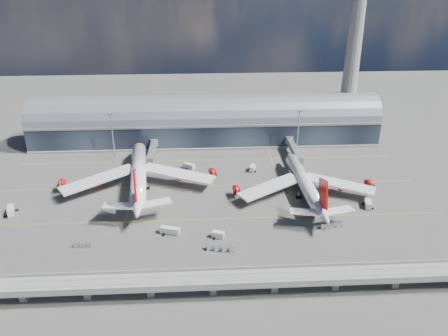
{
  "coord_description": "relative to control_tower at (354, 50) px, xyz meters",
  "views": [
    {
      "loc": [
        -2.49,
        -165.35,
        97.7
      ],
      "look_at": [
        7.09,
        10.0,
        14.0
      ],
      "focal_mm": 35.0,
      "sensor_mm": 36.0,
      "label": 1
    }
  ],
  "objects": [
    {
      "name": "service_truck_2",
      "position": [
        -100.85,
        -102.83,
        -50.18
      ],
      "size": [
        8.05,
        4.16,
        2.8
      ],
      "rotation": [
        0.0,
        0.0,
        1.31
      ],
      "color": "silver",
      "rests_on": "ground"
    },
    {
      "name": "airliner_left",
      "position": [
        -117.56,
        -63.44,
        -44.81
      ],
      "size": [
        74.61,
        78.45,
        23.89
      ],
      "rotation": [
        0.0,
        0.0,
        0.11
      ],
      "color": "white",
      "rests_on": "ground"
    },
    {
      "name": "floodlight_mast_right",
      "position": [
        -35.0,
        -28.0,
        -38.0
      ],
      "size": [
        3.0,
        0.7,
        25.7
      ],
      "color": "gray",
      "rests_on": "ground"
    },
    {
      "name": "cargo_train_2",
      "position": [
        -35.69,
        -101.72,
        -50.74
      ],
      "size": [
        10.38,
        4.63,
        1.73
      ],
      "rotation": [
        0.0,
        0.0,
        1.27
      ],
      "color": "gray",
      "rests_on": "ground"
    },
    {
      "name": "service_truck_0",
      "position": [
        -169.3,
        -84.32,
        -50.06
      ],
      "size": [
        4.72,
        7.75,
        3.05
      ],
      "rotation": [
        0.0,
        0.0,
        0.34
      ],
      "color": "silver",
      "rests_on": "ground"
    },
    {
      "name": "guideway",
      "position": [
        -85.0,
        -138.0,
        -46.34
      ],
      "size": [
        220.0,
        8.5,
        7.2
      ],
      "color": "gray",
      "rests_on": "ground"
    },
    {
      "name": "floodlight_mast_left",
      "position": [
        -135.0,
        -28.0,
        -38.0
      ],
      "size": [
        3.0,
        0.7,
        25.7
      ],
      "color": "gray",
      "rests_on": "ground"
    },
    {
      "name": "service_truck_4",
      "position": [
        -61.87,
        -47.88,
        -50.19
      ],
      "size": [
        3.58,
        5.39,
        2.87
      ],
      "rotation": [
        0.0,
        0.0,
        -0.29
      ],
      "color": "silver",
      "rests_on": "ground"
    },
    {
      "name": "service_truck_5",
      "position": [
        -94.34,
        -43.67,
        -50.14
      ],
      "size": [
        6.21,
        5.58,
        2.93
      ],
      "rotation": [
        0.0,
        0.0,
        0.9
      ],
      "color": "silver",
      "rests_on": "ground"
    },
    {
      "name": "jet_bridge_right",
      "position": [
        -37.67,
        -31.82,
        -46.46
      ],
      "size": [
        4.4,
        32.0,
        7.25
      ],
      "color": "gray",
      "rests_on": "ground"
    },
    {
      "name": "service_truck_3",
      "position": [
        -15.58,
        -86.79,
        -50.07
      ],
      "size": [
        3.81,
        6.72,
        3.06
      ],
      "rotation": [
        0.0,
        0.0,
        -0.23
      ],
      "color": "silver",
      "rests_on": "ground"
    },
    {
      "name": "ground",
      "position": [
        -85.0,
        -83.0,
        -51.64
      ],
      "size": [
        500.0,
        500.0,
        0.0
      ],
      "primitive_type": "plane",
      "color": "#474744",
      "rests_on": "ground"
    },
    {
      "name": "terminal",
      "position": [
        -85.0,
        -5.01,
        -40.3
      ],
      "size": [
        200.0,
        30.0,
        28.0
      ],
      "color": "#1E2533",
      "rests_on": "ground"
    },
    {
      "name": "service_truck_1",
      "position": [
        -82.02,
        -106.7,
        -50.27
      ],
      "size": [
        5.12,
        3.53,
        2.71
      ],
      "rotation": [
        0.0,
        0.0,
        1.25
      ],
      "color": "silver",
      "rests_on": "ground"
    },
    {
      "name": "airliner_right",
      "position": [
        -41.1,
        -74.92,
        -45.98
      ],
      "size": [
        65.77,
        68.74,
        21.82
      ],
      "rotation": [
        0.0,
        0.0,
        0.04
      ],
      "color": "white",
      "rests_on": "ground"
    },
    {
      "name": "jet_bridge_left",
      "position": [
        -114.34,
        -29.88,
        -46.46
      ],
      "size": [
        4.4,
        28.0,
        7.25
      ],
      "color": "gray",
      "rests_on": "ground"
    },
    {
      "name": "cargo_train_1",
      "position": [
        -81.48,
        -115.01,
        -50.67
      ],
      "size": [
        11.21,
        4.04,
        1.85
      ],
      "rotation": [
        0.0,
        0.0,
        1.78
      ],
      "color": "gray",
      "rests_on": "ground"
    },
    {
      "name": "cargo_train_0",
      "position": [
        -133.17,
        -109.87,
        -50.79
      ],
      "size": [
        7.28,
        1.72,
        1.62
      ],
      "rotation": [
        0.0,
        0.0,
        1.54
      ],
      "color": "gray",
      "rests_on": "ground"
    },
    {
      "name": "taxi_lines",
      "position": [
        -85.0,
        -60.89,
        -51.63
      ],
      "size": [
        200.0,
        80.12,
        0.01
      ],
      "color": "gold",
      "rests_on": "ground"
    },
    {
      "name": "control_tower",
      "position": [
        0.0,
        0.0,
        0.0
      ],
      "size": [
        19.0,
        19.0,
        103.0
      ],
      "color": "gray",
      "rests_on": "ground"
    }
  ]
}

